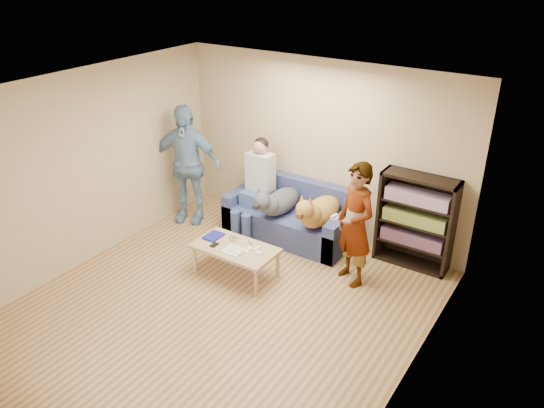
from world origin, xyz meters
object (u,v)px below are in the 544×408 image
Objects in this scene: person_standing_right at (355,225)px; bookshelf at (416,219)px; person_standing_left at (186,164)px; notebook_blue at (214,236)px; person_seated at (257,183)px; coffee_table at (235,250)px; sofa at (291,218)px; dog_gray at (278,202)px; dog_tan at (318,212)px; camera_silver at (233,239)px.

bookshelf is (0.50, 0.83, -0.14)m from person_standing_right.
notebook_blue is at bearing -55.08° from person_standing_left.
bookshelf is (3.42, 0.67, -0.26)m from person_standing_left.
person_standing_right is 1.12× the size of person_seated.
coffee_table is (0.40, -0.05, -0.06)m from notebook_blue.
person_standing_right is 1.53m from sofa.
dog_gray is at bearing -111.35° from sofa.
bookshelf is (1.24, 0.45, 0.04)m from dog_tan.
person_standing_right is at bearing -22.97° from person_standing_left.
bookshelf is (1.85, 1.55, 0.31)m from coffee_table.
coffee_table is at bearing -118.88° from dog_tan.
person_standing_right is 0.98m from bookshelf.
coffee_table is 2.43m from bookshelf.
sofa is at bearing 81.99° from camera_silver.
person_standing_right is 14.92× the size of camera_silver.
sofa is 0.42m from dog_gray.
person_standing_right is at bearing -27.43° from dog_tan.
person_standing_left is 1.52m from notebook_blue.
dog_gray is 1.11m from coffee_table.
person_seated reaches higher than bookshelf.
person_seated is 1.34× the size of coffee_table.
coffee_table is (0.04, -1.09, -0.25)m from dog_gray.
person_seated is at bearing 111.93° from coffee_table.
person_standing_right is 2.92m from person_standing_left.
notebook_blue is at bearing -109.49° from sofa.
dog_gray is 1.12× the size of coffee_table.
sofa is at bearing -175.97° from person_standing_right.
person_standing_left is at bearing -154.31° from person_standing_right.
dog_gray is (0.08, 0.97, 0.18)m from camera_silver.
person_seated is at bearing -165.70° from person_standing_right.
person_seated is (-0.36, 1.07, 0.33)m from camera_silver.
person_standing_left is 1.15m from person_seated.
person_seated reaches higher than camera_silver.
person_standing_left is 7.20× the size of notebook_blue.
dog_tan reaches higher than dog_gray.
dog_tan is at bearing -178.65° from person_standing_right.
notebook_blue is at bearing -109.07° from dog_gray.
person_standing_left reaches higher than person_standing_right.
person_standing_right reaches higher than notebook_blue.
person_seated is at bearing 175.34° from dog_tan.
bookshelf is (2.33, 0.36, -0.09)m from person_seated.
notebook_blue is 0.21× the size of dog_gray.
bookshelf is (1.97, 1.43, 0.23)m from camera_silver.
camera_silver is at bearing -94.62° from dog_gray.
notebook_blue is 0.22× the size of dog_tan.
bookshelf is at bearing 87.60° from person_standing_right.
camera_silver is (1.45, -0.76, -0.49)m from person_standing_left.
bookshelf is at bearing -8.73° from person_standing_left.
dog_gray is at bearing -166.02° from person_standing_right.
camera_silver reaches higher than notebook_blue.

